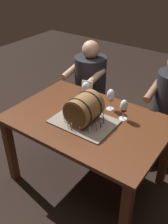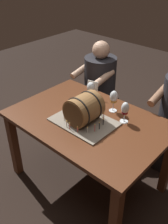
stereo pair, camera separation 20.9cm
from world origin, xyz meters
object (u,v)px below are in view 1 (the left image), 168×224
(barrel_cake, at_px, (84,110))
(menu_card, at_px, (87,89))
(wine_glass_red, at_px, (124,107))
(wine_glass_empty, at_px, (86,87))
(person_seated_left, at_px, (90,91))
(wine_glass_amber, at_px, (111,96))
(dining_table, at_px, (87,129))

(barrel_cake, height_order, menu_card, barrel_cake)
(barrel_cake, distance_m, menu_card, 0.45)
(wine_glass_red, relative_size, menu_card, 1.15)
(wine_glass_empty, height_order, person_seated_left, person_seated_left)
(barrel_cake, relative_size, wine_glass_amber, 2.59)
(wine_glass_amber, distance_m, person_seated_left, 0.81)
(wine_glass_empty, relative_size, menu_card, 1.13)
(wine_glass_amber, bearing_deg, barrel_cake, -103.11)
(wine_glass_empty, bearing_deg, person_seated_left, 119.78)
(barrel_cake, bearing_deg, wine_glass_red, 43.91)
(dining_table, bearing_deg, menu_card, 125.52)
(menu_card, xyz_separation_m, person_seated_left, (-0.24, 0.41, -0.28))
(dining_table, distance_m, barrel_cake, 0.23)
(wine_glass_red, relative_size, wine_glass_empty, 1.02)
(wine_glass_red, distance_m, menu_card, 0.50)
(barrel_cake, distance_m, wine_glass_empty, 0.39)
(dining_table, relative_size, person_seated_left, 1.17)
(barrel_cake, distance_m, person_seated_left, 0.98)
(barrel_cake, relative_size, person_seated_left, 0.45)
(wine_glass_amber, bearing_deg, wine_glass_empty, 175.71)
(wine_glass_empty, xyz_separation_m, person_seated_left, (-0.27, 0.47, -0.33))
(wine_glass_red, xyz_separation_m, person_seated_left, (-0.72, 0.56, -0.32))
(barrel_cake, bearing_deg, person_seated_left, 121.06)
(wine_glass_amber, bearing_deg, person_seated_left, 138.30)
(dining_table, xyz_separation_m, wine_glass_empty, (-0.21, 0.27, 0.24))
(wine_glass_empty, xyz_separation_m, wine_glass_amber, (0.28, -0.02, 0.01))
(wine_glass_empty, distance_m, menu_card, 0.08)
(dining_table, relative_size, wine_glass_amber, 6.73)
(barrel_cake, bearing_deg, wine_glass_amber, 76.89)
(menu_card, bearing_deg, wine_glass_empty, -77.40)
(dining_table, bearing_deg, wine_glass_empty, 127.28)
(wine_glass_empty, height_order, wine_glass_amber, wine_glass_amber)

